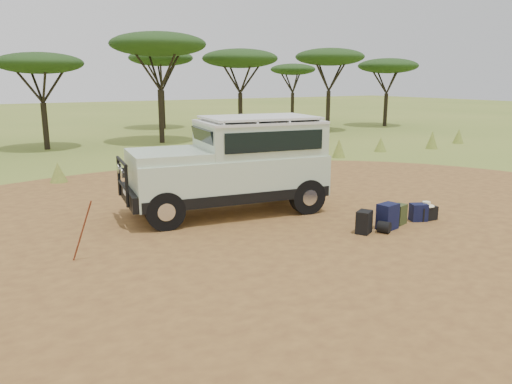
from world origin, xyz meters
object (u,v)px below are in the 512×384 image
backpack_navy (388,217)px  backpack_olive (399,214)px  duffel_navy (418,212)px  walking_staff (82,231)px  safari_vehicle (234,167)px  backpack_black (364,222)px  hard_case (426,213)px

backpack_navy → backpack_olive: backpack_navy is taller
backpack_navy → backpack_olive: bearing=5.2°
backpack_navy → duffel_navy: size_ratio=1.41×
backpack_olive → duffel_navy: size_ratio=1.13×
backpack_olive → duffel_navy: bearing=-19.0°
walking_staff → backpack_navy: size_ratio=2.12×
safari_vehicle → backpack_black: (1.68, -3.24, -0.96)m
backpack_black → backpack_olive: (1.26, 0.11, -0.02)m
backpack_olive → hard_case: backpack_olive is taller
backpack_black → backpack_navy: 0.71m
backpack_black → backpack_navy: (0.71, -0.04, 0.04)m
walking_staff → backpack_olive: bearing=-57.5°
duffel_navy → walking_staff: bearing=-166.8°
backpack_navy → safari_vehicle: bearing=115.7°
safari_vehicle → walking_staff: bearing=-149.5°
walking_staff → hard_case: 8.31m
duffel_navy → backpack_olive: bearing=-160.2°
backpack_black → duffel_navy: size_ratio=1.21×
safari_vehicle → backpack_black: 3.77m
backpack_black → duffel_navy: backpack_black is taller
backpack_olive → duffel_navy: backpack_olive is taller
safari_vehicle → duffel_navy: safari_vehicle is taller
walking_staff → backpack_navy: walking_staff is taller
safari_vehicle → duffel_navy: (3.59, -3.16, -1.01)m
backpack_black → duffel_navy: (1.91, 0.07, -0.05)m
safari_vehicle → duffel_navy: size_ratio=12.24×
duffel_navy → backpack_black: bearing=-154.7°
backpack_black → hard_case: backpack_black is taller
backpack_olive → hard_case: 0.91m
backpack_olive → backpack_black: bearing=169.5°
backpack_navy → backpack_olive: (0.55, 0.15, -0.06)m
backpack_olive → safari_vehicle: bearing=117.7°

